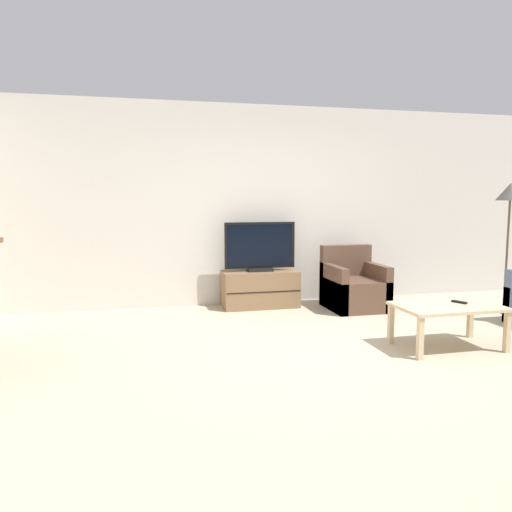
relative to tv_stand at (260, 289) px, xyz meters
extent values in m
plane|color=tan|center=(0.24, -2.04, -0.24)|extent=(24.00, 24.00, 0.00)
cube|color=beige|center=(0.24, 0.30, 1.11)|extent=(12.00, 0.06, 2.70)
cube|color=brown|center=(0.00, 0.00, 0.00)|extent=(1.00, 0.46, 0.48)
cube|color=black|center=(0.00, -0.23, 0.00)|extent=(0.98, 0.01, 0.01)
cube|color=black|center=(0.00, 0.00, 0.26)|extent=(0.33, 0.18, 0.04)
cube|color=black|center=(0.00, 0.00, 0.59)|extent=(0.95, 0.03, 0.61)
cube|color=black|center=(0.00, -0.02, 0.59)|extent=(0.88, 0.01, 0.55)
cube|color=brown|center=(1.18, -0.42, -0.04)|extent=(0.70, 0.76, 0.40)
cube|color=brown|center=(1.18, -0.11, 0.37)|extent=(0.70, 0.14, 0.42)
cube|color=brown|center=(0.88, -0.42, 0.05)|extent=(0.10, 0.76, 0.59)
cube|color=brown|center=(1.48, -0.42, 0.05)|extent=(0.10, 0.76, 0.59)
cube|color=#CCB289|center=(1.33, -2.21, 0.17)|extent=(1.00, 0.61, 0.03)
cube|color=#CCB289|center=(0.87, -2.48, -0.04)|extent=(0.05, 0.05, 0.39)
cube|color=#CCB289|center=(1.78, -2.48, -0.04)|extent=(0.05, 0.05, 0.39)
cube|color=#CCB289|center=(0.87, -1.95, -0.04)|extent=(0.05, 0.05, 0.39)
cube|color=#CCB289|center=(1.78, -1.95, -0.04)|extent=(0.05, 0.05, 0.39)
cube|color=black|center=(1.49, -2.16, 0.19)|extent=(0.10, 0.15, 0.02)
cylinder|color=black|center=(2.98, -1.01, -0.23)|extent=(0.30, 0.30, 0.01)
cylinder|color=brown|center=(2.98, -1.01, 0.48)|extent=(0.03, 0.03, 1.41)
cone|color=#4C4742|center=(2.98, -1.01, 1.29)|extent=(0.35, 0.35, 0.22)
camera|label=1|loc=(-1.59, -6.38, 1.21)|focal=35.00mm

